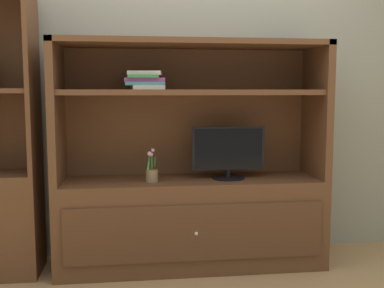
% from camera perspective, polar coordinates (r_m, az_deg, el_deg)
% --- Properties ---
extents(ground_plane, '(8.00, 8.00, 0.00)m').
position_cam_1_polar(ground_plane, '(3.05, 0.87, -17.15)').
color(ground_plane, tan).
extents(painted_rear_wall, '(6.00, 0.10, 2.80)m').
position_cam_1_polar(painted_rear_wall, '(3.54, -0.83, 9.36)').
color(painted_rear_wall, gray).
rests_on(painted_rear_wall, ground_plane).
extents(media_console, '(1.84, 0.53, 1.56)m').
position_cam_1_polar(media_console, '(3.28, -0.13, -6.45)').
color(media_console, brown).
rests_on(media_console, ground_plane).
extents(tv_monitor, '(0.51, 0.23, 0.36)m').
position_cam_1_polar(tv_monitor, '(3.24, 4.46, -1.00)').
color(tv_monitor, black).
rests_on(tv_monitor, media_console).
extents(potted_plant, '(0.08, 0.09, 0.23)m').
position_cam_1_polar(potted_plant, '(3.15, -4.93, -3.62)').
color(potted_plant, '#8C7251').
rests_on(potted_plant, media_console).
extents(magazine_stack, '(0.28, 0.34, 0.12)m').
position_cam_1_polar(magazine_stack, '(3.17, -5.72, 7.68)').
color(magazine_stack, silver).
rests_on(magazine_stack, media_console).
extents(bookshelf_tall, '(0.45, 0.39, 1.88)m').
position_cam_1_polar(bookshelf_tall, '(3.34, -21.99, -4.36)').
color(bookshelf_tall, brown).
rests_on(bookshelf_tall, ground_plane).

